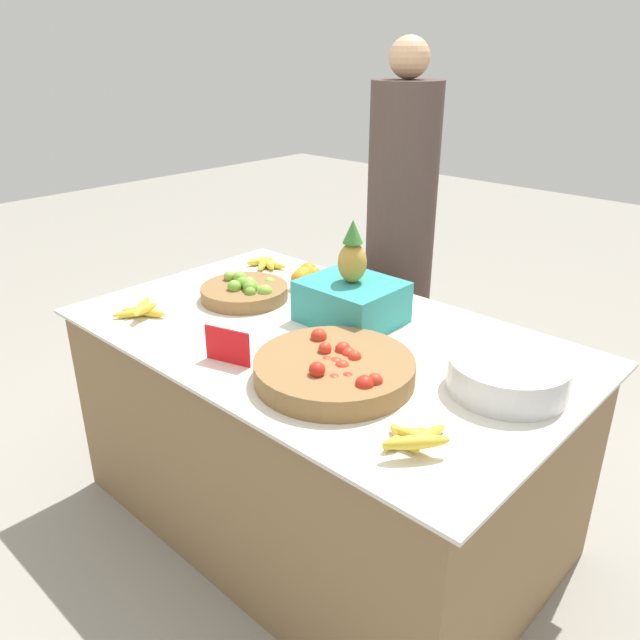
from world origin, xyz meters
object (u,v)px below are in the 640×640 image
price_sign (227,346)px  tomato_basket (335,369)px  metal_bowl (508,375)px  vendor_person (399,256)px  produce_crate (352,296)px  lime_bowl (245,291)px

price_sign → tomato_basket: bearing=7.2°
metal_bowl → price_sign: price_sign is taller
tomato_basket → vendor_person: 1.10m
produce_crate → lime_bowl: bearing=-164.8°
lime_bowl → price_sign: bearing=-46.4°
lime_bowl → tomato_basket: tomato_basket is taller
metal_bowl → vendor_person: bearing=141.5°
price_sign → metal_bowl: bearing=14.4°
tomato_basket → produce_crate: 0.42m
produce_crate → vendor_person: (-0.27, 0.63, -0.07)m
lime_bowl → produce_crate: bearing=15.2°
lime_bowl → tomato_basket: (0.65, -0.23, 0.00)m
vendor_person → price_sign: bearing=-79.9°
produce_crate → vendor_person: bearing=112.8°
metal_bowl → produce_crate: (-0.61, 0.07, 0.04)m
vendor_person → lime_bowl: bearing=-101.5°
metal_bowl → price_sign: 0.80m
price_sign → produce_crate: size_ratio=0.41×
tomato_basket → lime_bowl: bearing=160.5°
tomato_basket → metal_bowl: size_ratio=1.39×
price_sign → vendor_person: vendor_person is taller
lime_bowl → tomato_basket: bearing=-19.5°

